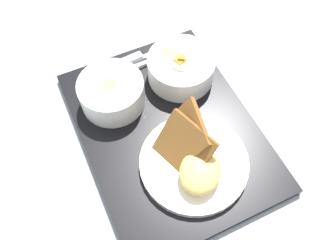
% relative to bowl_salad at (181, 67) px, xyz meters
% --- Properties ---
extents(ground_plane, '(4.00, 4.00, 0.00)m').
position_rel_bowl_salad_xyz_m(ground_plane, '(0.10, -0.08, -0.05)').
color(ground_plane, '#99A3AD').
extents(serving_tray, '(0.45, 0.35, 0.02)m').
position_rel_bowl_salad_xyz_m(serving_tray, '(0.10, -0.08, -0.04)').
color(serving_tray, black).
rests_on(serving_tray, ground_plane).
extents(bowl_salad, '(0.14, 0.14, 0.06)m').
position_rel_bowl_salad_xyz_m(bowl_salad, '(0.00, 0.00, 0.00)').
color(bowl_salad, white).
rests_on(bowl_salad, serving_tray).
extents(bowl_soup, '(0.13, 0.13, 0.06)m').
position_rel_bowl_salad_xyz_m(bowl_soup, '(-0.01, -0.15, 0.00)').
color(bowl_soup, white).
rests_on(bowl_soup, serving_tray).
extents(plate_main, '(0.20, 0.20, 0.09)m').
position_rel_bowl_salad_xyz_m(plate_main, '(0.19, -0.08, -0.01)').
color(plate_main, white).
rests_on(plate_main, serving_tray).
extents(knife, '(0.02, 0.18, 0.02)m').
position_rel_bowl_salad_xyz_m(knife, '(-0.08, -0.07, -0.02)').
color(knife, silver).
rests_on(knife, serving_tray).
extents(spoon, '(0.04, 0.17, 0.01)m').
position_rel_bowl_salad_xyz_m(spoon, '(-0.06, -0.04, -0.03)').
color(spoon, silver).
rests_on(spoon, serving_tray).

